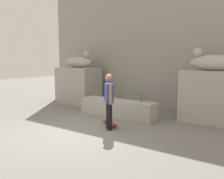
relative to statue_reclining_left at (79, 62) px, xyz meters
name	(u,v)px	position (x,y,z in m)	size (l,w,h in m)	color
ground_plane	(69,133)	(3.00, -3.65, -2.01)	(40.00, 40.00, 0.00)	slate
facade_wall	(149,43)	(3.00, 1.35, 0.80)	(10.95, 0.60, 5.62)	gray
pedestal_left	(79,86)	(-0.04, 0.00, -1.15)	(1.91, 1.27, 1.73)	#A39E93
pedestal_right	(212,97)	(6.04, 0.00, -1.15)	(1.91, 1.27, 1.73)	#A39E93
statue_reclining_left	(79,62)	(0.00, 0.00, 0.00)	(1.61, 0.57, 0.78)	#B4ABA4
statue_reclining_right	(213,62)	(6.00, 0.00, 0.00)	(1.66, 0.76, 0.78)	#B4ABA4
ledge_block	(118,108)	(3.00, -1.15, -1.70)	(2.99, 0.71, 0.61)	#A39E93
skater	(109,99)	(3.74, -2.71, -1.09)	(0.43, 0.39, 1.67)	black
skateboard	(110,123)	(3.49, -2.33, -1.95)	(0.79, 0.57, 0.08)	maroon
bottle_red	(111,97)	(2.85, -1.36, -1.29)	(0.08, 0.08, 0.26)	red
bottle_orange	(109,96)	(2.64, -1.17, -1.26)	(0.08, 0.08, 0.32)	orange
bottle_green	(141,98)	(3.91, -0.98, -1.26)	(0.07, 0.07, 0.32)	#1E722D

